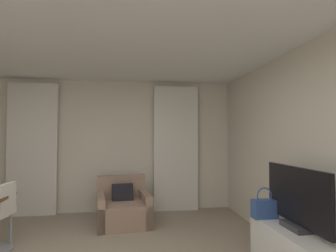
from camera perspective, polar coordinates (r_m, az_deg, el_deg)
name	(u,v)px	position (r m, az deg, el deg)	size (l,w,h in m)	color
wall_window	(107,146)	(5.73, -12.29, -3.93)	(5.12, 0.06, 2.60)	beige
wall_right	(330,155)	(3.41, 30.17, -5.08)	(0.06, 6.12, 2.60)	beige
ceiling	(83,16)	(2.94, -16.91, 20.70)	(5.12, 6.12, 0.06)	white
curtain_left_panel	(32,149)	(5.87, -25.93, -4.22)	(0.90, 0.06, 2.50)	silver
curtain_right_panel	(176,148)	(5.66, 1.65, -4.50)	(0.90, 0.06, 2.50)	silver
armchair	(123,209)	(5.02, -9.17, -16.30)	(0.96, 0.97, 0.78)	#997A66
tv_flatscreen	(297,199)	(3.38, 24.74, -13.46)	(0.20, 1.10, 0.66)	#333338
handbag_primary	(265,208)	(3.72, 19.10, -15.53)	(0.30, 0.14, 0.37)	#335193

